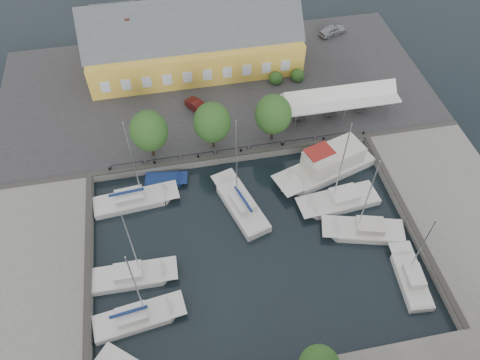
{
  "coord_description": "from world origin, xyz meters",
  "views": [
    {
      "loc": [
        -6.22,
        -26.05,
        40.65
      ],
      "look_at": [
        0.0,
        6.0,
        1.5
      ],
      "focal_mm": 35.0,
      "sensor_mm": 36.0,
      "label": 1
    }
  ],
  "objects_px": {
    "east_boat_b": "(365,231)",
    "trawler": "(328,166)",
    "west_boat_d": "(137,318)",
    "east_boat_c": "(410,278)",
    "car_red": "(198,107)",
    "center_sailboat": "(241,205)",
    "west_boat_c": "(133,277)",
    "tent_canopy": "(340,98)",
    "warehouse": "(189,43)",
    "west_boat_a": "(134,201)",
    "east_boat_a": "(340,201)",
    "launch_nw": "(166,180)",
    "car_silver": "(333,30)"
  },
  "relations": [
    {
      "from": "tent_canopy",
      "to": "east_boat_a",
      "type": "bearing_deg",
      "value": -106.71
    },
    {
      "from": "tent_canopy",
      "to": "center_sailboat",
      "type": "xyz_separation_m",
      "value": [
        -14.41,
        -11.09,
        -3.32
      ]
    },
    {
      "from": "west_boat_a",
      "to": "west_boat_d",
      "type": "distance_m",
      "value": 13.51
    },
    {
      "from": "east_boat_a",
      "to": "west_boat_a",
      "type": "xyz_separation_m",
      "value": [
        -21.9,
        4.29,
        0.01
      ]
    },
    {
      "from": "west_boat_c",
      "to": "east_boat_b",
      "type": "bearing_deg",
      "value": 1.72
    },
    {
      "from": "east_boat_b",
      "to": "launch_nw",
      "type": "distance_m",
      "value": 22.39
    },
    {
      "from": "west_boat_d",
      "to": "launch_nw",
      "type": "distance_m",
      "value": 16.38
    },
    {
      "from": "car_red",
      "to": "west_boat_c",
      "type": "distance_m",
      "value": 23.44
    },
    {
      "from": "west_boat_c",
      "to": "west_boat_d",
      "type": "bearing_deg",
      "value": -87.45
    },
    {
      "from": "tent_canopy",
      "to": "east_boat_c",
      "type": "distance_m",
      "value": 22.89
    },
    {
      "from": "trawler",
      "to": "center_sailboat",
      "type": "bearing_deg",
      "value": -163.35
    },
    {
      "from": "east_boat_c",
      "to": "trawler",
      "type": "bearing_deg",
      "value": 103.82
    },
    {
      "from": "launch_nw",
      "to": "west_boat_c",
      "type": "bearing_deg",
      "value": -109.73
    },
    {
      "from": "tent_canopy",
      "to": "launch_nw",
      "type": "xyz_separation_m",
      "value": [
        -22.05,
        -5.81,
        -3.59
      ]
    },
    {
      "from": "car_silver",
      "to": "west_boat_c",
      "type": "bearing_deg",
      "value": 117.71
    },
    {
      "from": "west_boat_d",
      "to": "east_boat_a",
      "type": "bearing_deg",
      "value": 22.5
    },
    {
      "from": "east_boat_a",
      "to": "west_boat_d",
      "type": "distance_m",
      "value": 24.1
    },
    {
      "from": "west_boat_c",
      "to": "east_boat_c",
      "type": "bearing_deg",
      "value": -11.38
    },
    {
      "from": "west_boat_c",
      "to": "center_sailboat",
      "type": "bearing_deg",
      "value": 28.1
    },
    {
      "from": "east_boat_b",
      "to": "warehouse",
      "type": "bearing_deg",
      "value": 114.84
    },
    {
      "from": "warehouse",
      "to": "east_boat_a",
      "type": "distance_m",
      "value": 29.59
    },
    {
      "from": "warehouse",
      "to": "car_red",
      "type": "distance_m",
      "value": 10.17
    },
    {
      "from": "launch_nw",
      "to": "center_sailboat",
      "type": "bearing_deg",
      "value": -34.66
    },
    {
      "from": "tent_canopy",
      "to": "car_silver",
      "type": "relative_size",
      "value": 3.26
    },
    {
      "from": "car_red",
      "to": "east_boat_c",
      "type": "height_order",
      "value": "east_boat_c"
    },
    {
      "from": "tent_canopy",
      "to": "west_boat_a",
      "type": "distance_m",
      "value": 27.14
    },
    {
      "from": "tent_canopy",
      "to": "west_boat_d",
      "type": "xyz_separation_m",
      "value": [
        -26.01,
        -21.69,
        -3.41
      ]
    },
    {
      "from": "warehouse",
      "to": "west_boat_d",
      "type": "relative_size",
      "value": 2.55
    },
    {
      "from": "center_sailboat",
      "to": "east_boat_c",
      "type": "height_order",
      "value": "center_sailboat"
    },
    {
      "from": "trawler",
      "to": "launch_nw",
      "type": "bearing_deg",
      "value": 173.46
    },
    {
      "from": "center_sailboat",
      "to": "launch_nw",
      "type": "relative_size",
      "value": 2.49
    },
    {
      "from": "west_boat_a",
      "to": "west_boat_d",
      "type": "bearing_deg",
      "value": -91.54
    },
    {
      "from": "east_boat_c",
      "to": "car_red",
      "type": "bearing_deg",
      "value": 122.08
    },
    {
      "from": "trawler",
      "to": "west_boat_a",
      "type": "relative_size",
      "value": 1.03
    },
    {
      "from": "west_boat_c",
      "to": "west_boat_d",
      "type": "height_order",
      "value": "west_boat_d"
    },
    {
      "from": "warehouse",
      "to": "center_sailboat",
      "type": "distance_m",
      "value": 25.37
    },
    {
      "from": "warehouse",
      "to": "car_red",
      "type": "height_order",
      "value": "warehouse"
    },
    {
      "from": "trawler",
      "to": "east_boat_a",
      "type": "height_order",
      "value": "east_boat_a"
    },
    {
      "from": "tent_canopy",
      "to": "west_boat_c",
      "type": "xyz_separation_m",
      "value": [
        -26.2,
        -17.38,
        -3.42
      ]
    },
    {
      "from": "west_boat_d",
      "to": "launch_nw",
      "type": "bearing_deg",
      "value": 76.0
    },
    {
      "from": "trawler",
      "to": "east_boat_b",
      "type": "distance_m",
      "value": 8.89
    },
    {
      "from": "east_boat_b",
      "to": "trawler",
      "type": "bearing_deg",
      "value": 98.39
    },
    {
      "from": "east_boat_a",
      "to": "west_boat_c",
      "type": "height_order",
      "value": "east_boat_a"
    },
    {
      "from": "east_boat_c",
      "to": "east_boat_b",
      "type": "bearing_deg",
      "value": 111.35
    },
    {
      "from": "trawler",
      "to": "west_boat_d",
      "type": "bearing_deg",
      "value": -148.21
    },
    {
      "from": "trawler",
      "to": "west_boat_d",
      "type": "height_order",
      "value": "west_boat_d"
    },
    {
      "from": "west_boat_c",
      "to": "west_boat_a",
      "type": "bearing_deg",
      "value": 86.54
    },
    {
      "from": "east_boat_c",
      "to": "warehouse",
      "type": "bearing_deg",
      "value": 114.28
    },
    {
      "from": "car_red",
      "to": "center_sailboat",
      "type": "bearing_deg",
      "value": -113.88
    },
    {
      "from": "center_sailboat",
      "to": "trawler",
      "type": "distance_m",
      "value": 11.13
    }
  ]
}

